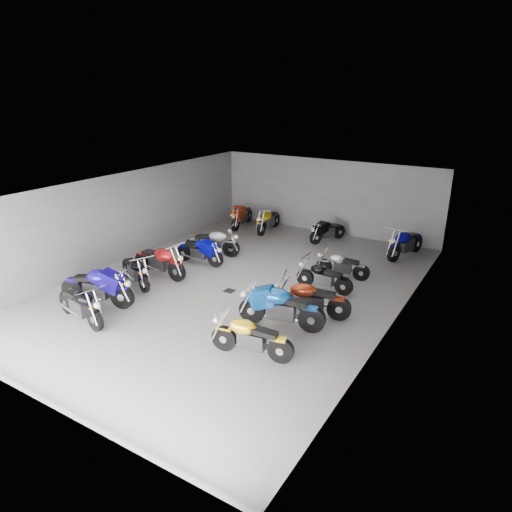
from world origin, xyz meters
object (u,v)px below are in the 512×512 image
(motorcycle_back_f, at_px, (405,243))
(motorcycle_left_a, at_px, (80,304))
(motorcycle_back_a, at_px, (242,216))
(motorcycle_back_d, at_px, (327,231))
(motorcycle_right_d, at_px, (311,299))
(drain_grate, at_px, (230,291))
(motorcycle_right_f, at_px, (342,265))
(motorcycle_left_b, at_px, (98,287))
(motorcycle_right_c, at_px, (280,307))
(motorcycle_left_e, at_px, (200,251))
(motorcycle_left_f, at_px, (213,243))
(motorcycle_right_e, at_px, (324,277))
(motorcycle_right_b, at_px, (251,337))
(motorcycle_back_b, at_px, (268,220))
(motorcycle_left_c, at_px, (135,270))
(motorcycle_left_d, at_px, (160,261))

(motorcycle_back_f, bearing_deg, motorcycle_left_a, 73.36)
(motorcycle_back_a, relative_size, motorcycle_back_d, 1.22)
(motorcycle_right_d, bearing_deg, motorcycle_back_a, 27.22)
(drain_grate, bearing_deg, motorcycle_right_f, 47.91)
(motorcycle_left_b, xyz_separation_m, motorcycle_back_d, (3.38, 9.04, -0.12))
(motorcycle_left_a, xyz_separation_m, motorcycle_left_b, (-0.44, 0.96, 0.06))
(drain_grate, relative_size, motorcycle_right_c, 0.14)
(motorcycle_left_e, bearing_deg, motorcycle_left_a, -3.52)
(drain_grate, distance_m, motorcycle_left_b, 3.96)
(motorcycle_left_f, distance_m, motorcycle_right_e, 4.96)
(drain_grate, relative_size, motorcycle_right_b, 0.15)
(motorcycle_right_b, xyz_separation_m, motorcycle_back_b, (-4.70, 8.97, 0.02))
(motorcycle_left_a, height_order, motorcycle_right_d, motorcycle_right_d)
(motorcycle_right_f, xyz_separation_m, motorcycle_back_b, (-4.76, 3.29, 0.08))
(motorcycle_right_f, xyz_separation_m, motorcycle_back_a, (-6.17, 3.29, 0.09))
(motorcycle_left_c, height_order, motorcycle_right_f, motorcycle_left_c)
(drain_grate, bearing_deg, motorcycle_right_d, -4.72)
(motorcycle_right_b, relative_size, motorcycle_back_b, 0.96)
(motorcycle_right_e, bearing_deg, motorcycle_left_c, 117.72)
(motorcycle_left_e, relative_size, motorcycle_left_f, 0.96)
(motorcycle_left_b, bearing_deg, motorcycle_left_e, 159.45)
(motorcycle_right_b, bearing_deg, drain_grate, 32.56)
(motorcycle_left_e, xyz_separation_m, motorcycle_right_b, (4.81, -4.22, 0.03))
(motorcycle_right_b, bearing_deg, motorcycle_right_e, -9.09)
(motorcycle_left_c, height_order, motorcycle_right_b, motorcycle_right_b)
(motorcycle_back_d, bearing_deg, motorcycle_left_a, 96.43)
(motorcycle_left_a, bearing_deg, motorcycle_back_a, -161.98)
(drain_grate, xyz_separation_m, motorcycle_back_d, (0.65, 6.24, 0.45))
(motorcycle_back_b, bearing_deg, motorcycle_left_f, 81.01)
(motorcycle_left_f, xyz_separation_m, motorcycle_back_f, (6.30, 3.65, 0.03))
(motorcycle_left_a, height_order, motorcycle_left_c, motorcycle_left_a)
(motorcycle_left_a, xyz_separation_m, motorcycle_right_c, (4.76, 2.58, 0.05))
(motorcycle_left_e, xyz_separation_m, motorcycle_back_f, (6.16, 4.61, 0.08))
(motorcycle_left_b, height_order, motorcycle_left_e, motorcycle_left_b)
(motorcycle_left_e, relative_size, motorcycle_right_e, 1.05)
(motorcycle_left_a, relative_size, motorcycle_back_f, 0.95)
(motorcycle_right_e, height_order, motorcycle_back_d, motorcycle_back_d)
(motorcycle_right_b, bearing_deg, motorcycle_right_f, -10.32)
(motorcycle_left_e, relative_size, motorcycle_back_b, 0.92)
(motorcycle_left_e, xyz_separation_m, motorcycle_back_b, (0.11, 4.76, 0.04))
(motorcycle_left_d, height_order, motorcycle_right_d, motorcycle_left_d)
(motorcycle_left_a, relative_size, motorcycle_back_b, 1.00)
(motorcycle_left_e, distance_m, motorcycle_right_b, 6.40)
(motorcycle_left_b, bearing_deg, motorcycle_back_d, 145.28)
(motorcycle_right_e, relative_size, motorcycle_back_a, 0.85)
(motorcycle_left_f, distance_m, motorcycle_right_c, 6.03)
(motorcycle_left_d, relative_size, motorcycle_right_f, 1.24)
(motorcycle_right_b, relative_size, motorcycle_back_f, 0.92)
(motorcycle_left_a, height_order, motorcycle_back_f, motorcycle_back_f)
(motorcycle_left_c, distance_m, motorcycle_right_f, 6.81)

